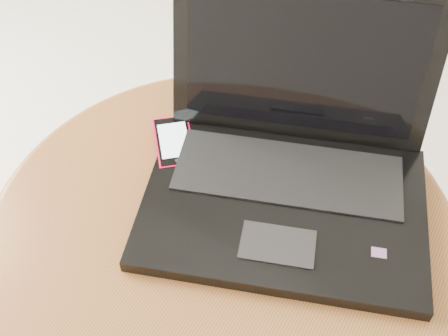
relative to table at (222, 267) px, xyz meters
The scene contains 4 objects.
table is the anchor object (origin of this frame).
laptop 0.20m from the table, 65.37° to the left, with size 0.48×0.45×0.26m.
phone_black 0.19m from the table, 145.15° to the left, with size 0.12×0.12×0.01m.
phone_pink 0.21m from the table, 146.88° to the left, with size 0.11×0.12×0.01m.
Camera 1 is at (0.22, -0.38, 1.20)m, focal length 45.75 mm.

